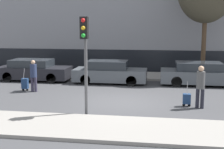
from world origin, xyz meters
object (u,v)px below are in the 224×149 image
pedestrian_right (200,84)px  traffic_light (85,46)px  parked_car_2 (201,74)px  trolley_left (25,84)px  pedestrian_left (34,74)px  parked_car_0 (34,70)px  parked_car_1 (110,73)px  trolley_right (187,99)px

pedestrian_right → traffic_light: (-4.40, -1.86, 1.64)m
parked_car_2 → trolley_left: (-9.28, -3.10, -0.24)m
pedestrian_left → parked_car_0: bearing=124.1°
parked_car_0 → trolley_left: bearing=-75.6°
parked_car_1 → parked_car_2: parked_car_1 is taller
trolley_right → pedestrian_left: bearing=166.5°
parked_car_0 → trolley_left: 3.21m
parked_car_1 → trolley_right: bearing=-49.5°
pedestrian_left → traffic_light: (3.68, -3.87, 1.73)m
parked_car_0 → parked_car_2: 10.08m
trolley_left → trolley_right: trolley_left is taller
trolley_right → traffic_light: traffic_light is taller
parked_car_2 → traffic_light: (-5.06, -7.08, 2.03)m
parked_car_0 → pedestrian_left: 3.49m
parked_car_0 → parked_car_1: 4.82m
pedestrian_right → parked_car_0: bearing=172.4°
trolley_left → trolley_right: bearing=-13.4°
parked_car_0 → pedestrian_left: size_ratio=2.72×
parked_car_1 → parked_car_2: size_ratio=0.92×
pedestrian_right → parked_car_2: bearing=104.2°
trolley_left → trolley_right: size_ratio=1.10×
trolley_right → parked_car_1: bearing=130.5°
parked_car_2 → trolley_right: 5.17m
parked_car_0 → trolley_right: size_ratio=4.10×
parked_car_1 → pedestrian_left: size_ratio=2.61×
parked_car_2 → pedestrian_right: 5.28m
trolley_right → parked_car_0: bearing=150.6°
pedestrian_left → trolley_left: (-0.54, 0.11, -0.54)m
parked_car_1 → pedestrian_left: bearing=-139.6°
pedestrian_left → traffic_light: bearing=-35.1°
trolley_left → pedestrian_right: pedestrian_right is taller
pedestrian_left → parked_car_2: bearing=31.6°
parked_car_1 → trolley_right: size_ratio=3.94×
parked_car_2 → trolley_right: bearing=-103.2°
parked_car_2 → pedestrian_right: bearing=-97.3°
parked_car_0 → trolley_right: (8.90, -5.02, -0.29)m
pedestrian_left → traffic_light: size_ratio=0.44×
pedestrian_left → trolley_right: 7.80m
parked_car_0 → pedestrian_right: bearing=-29.0°
parked_car_0 → parked_car_2: bearing=0.0°
trolley_left → traffic_light: (4.22, -3.98, 2.27)m
pedestrian_left → pedestrian_right: (8.07, -2.02, 0.09)m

